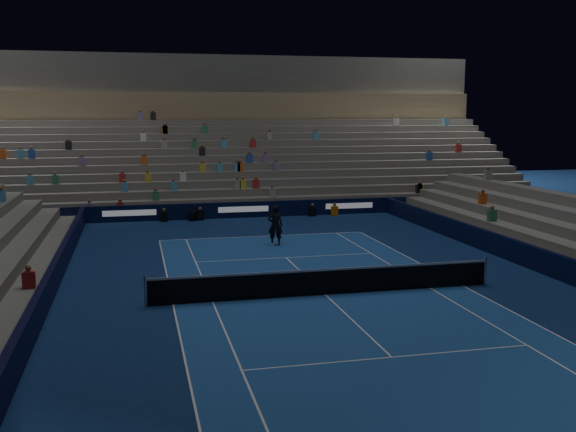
# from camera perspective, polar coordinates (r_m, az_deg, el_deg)

# --- Properties ---
(ground) EXTENTS (90.00, 90.00, 0.00)m
(ground) POSITION_cam_1_polar(r_m,az_deg,el_deg) (24.30, 3.24, -6.81)
(ground) COLOR #0D2350
(ground) RESTS_ON ground
(court_surface) EXTENTS (10.97, 23.77, 0.01)m
(court_surface) POSITION_cam_1_polar(r_m,az_deg,el_deg) (24.30, 3.24, -6.80)
(court_surface) COLOR #1A4691
(court_surface) RESTS_ON ground
(sponsor_barrier_far) EXTENTS (44.00, 0.25, 1.00)m
(sponsor_barrier_far) POSITION_cam_1_polar(r_m,az_deg,el_deg) (41.91, -3.89, 0.55)
(sponsor_barrier_far) COLOR black
(sponsor_barrier_far) RESTS_ON ground
(sponsor_barrier_east) EXTENTS (0.25, 37.00, 1.00)m
(sponsor_barrier_east) POSITION_cam_1_polar(r_m,az_deg,el_deg) (28.41, 22.43, -4.13)
(sponsor_barrier_east) COLOR black
(sponsor_barrier_east) RESTS_ON ground
(sponsor_barrier_west) EXTENTS (0.25, 37.00, 1.00)m
(sponsor_barrier_west) POSITION_cam_1_polar(r_m,az_deg,el_deg) (23.44, -20.31, -6.68)
(sponsor_barrier_west) COLOR black
(sponsor_barrier_west) RESTS_ON ground
(grandstand_main) EXTENTS (44.00, 15.20, 11.20)m
(grandstand_main) POSITION_cam_1_polar(r_m,az_deg,el_deg) (50.87, -5.64, 5.26)
(grandstand_main) COLOR #62625E
(grandstand_main) RESTS_ON ground
(tennis_net) EXTENTS (12.90, 0.10, 1.10)m
(tennis_net) POSITION_cam_1_polar(r_m,az_deg,el_deg) (24.17, 3.25, -5.66)
(tennis_net) COLOR #B2B2B7
(tennis_net) RESTS_ON ground
(tennis_player) EXTENTS (0.83, 0.63, 2.03)m
(tennis_player) POSITION_cam_1_polar(r_m,az_deg,el_deg) (33.00, -1.10, -0.80)
(tennis_player) COLOR black
(tennis_player) RESTS_ON ground
(broadcast_camera) EXTENTS (0.52, 0.92, 0.58)m
(broadcast_camera) POSITION_cam_1_polar(r_m,az_deg,el_deg) (41.05, -8.21, 0.02)
(broadcast_camera) COLOR black
(broadcast_camera) RESTS_ON ground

